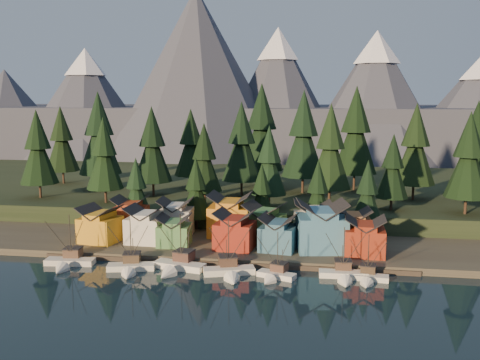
% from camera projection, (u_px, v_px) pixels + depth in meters
% --- Properties ---
extents(ground, '(500.00, 500.00, 0.00)m').
position_uv_depth(ground, '(209.00, 291.00, 98.11)').
color(ground, black).
rests_on(ground, ground).
extents(shore_strip, '(400.00, 50.00, 1.50)m').
position_uv_depth(shore_strip, '(242.00, 233.00, 137.05)').
color(shore_strip, '#3C362B').
rests_on(shore_strip, ground).
extents(hillside, '(420.00, 100.00, 6.00)m').
position_uv_depth(hillside, '(264.00, 191.00, 185.51)').
color(hillside, black).
rests_on(hillside, ground).
extents(dock, '(80.00, 4.00, 1.00)m').
position_uv_depth(dock, '(225.00, 262.00, 114.14)').
color(dock, '#3F362D').
rests_on(dock, ground).
extents(mountain_ridge, '(560.00, 190.00, 90.00)m').
position_uv_depth(mountain_ridge, '(281.00, 114.00, 303.28)').
color(mountain_ridge, '#444757').
rests_on(mountain_ridge, ground).
extents(boat_0, '(10.84, 11.65, 11.92)m').
position_uv_depth(boat_0, '(68.00, 256.00, 112.48)').
color(boat_0, beige).
rests_on(boat_0, ground).
extents(boat_1, '(10.34, 10.85, 11.71)m').
position_uv_depth(boat_1, '(130.00, 261.00, 109.07)').
color(boat_1, silver).
rests_on(boat_1, ground).
extents(boat_2, '(11.62, 12.21, 12.86)m').
position_uv_depth(boat_2, '(177.00, 259.00, 109.57)').
color(boat_2, white).
rests_on(boat_2, ground).
extents(boat_3, '(11.06, 11.59, 12.32)m').
position_uv_depth(boat_3, '(230.00, 264.00, 106.39)').
color(boat_3, silver).
rests_on(boat_3, ground).
extents(boat_4, '(8.23, 8.77, 10.20)m').
position_uv_depth(boat_4, '(275.00, 269.00, 104.58)').
color(boat_4, white).
rests_on(boat_4, ground).
extents(boat_5, '(9.94, 10.77, 11.13)m').
position_uv_depth(boat_5, '(344.00, 268.00, 104.64)').
color(boat_5, white).
rests_on(boat_5, ground).
extents(boat_6, '(8.52, 9.10, 10.00)m').
position_uv_depth(boat_6, '(367.00, 272.00, 103.22)').
color(boat_6, silver).
rests_on(boat_6, ground).
extents(house_front_0, '(9.81, 9.43, 8.52)m').
position_uv_depth(house_front_0, '(100.00, 223.00, 125.64)').
color(house_front_0, orange).
rests_on(house_front_0, shore_strip).
extents(house_front_1, '(8.63, 8.31, 8.58)m').
position_uv_depth(house_front_1, '(146.00, 223.00, 125.22)').
color(house_front_1, beige).
rests_on(house_front_1, shore_strip).
extents(house_front_2, '(7.72, 7.77, 7.05)m').
position_uv_depth(house_front_2, '(174.00, 230.00, 122.66)').
color(house_front_2, '#4B8246').
rests_on(house_front_2, shore_strip).
extents(house_front_3, '(9.23, 8.87, 8.61)m').
position_uv_depth(house_front_3, '(235.00, 229.00, 120.01)').
color(house_front_3, maroon).
rests_on(house_front_3, shore_strip).
extents(house_front_4, '(8.70, 9.22, 7.84)m').
position_uv_depth(house_front_4, '(278.00, 232.00, 119.00)').
color(house_front_4, '#325F77').
rests_on(house_front_4, shore_strip).
extents(house_front_5, '(12.06, 11.27, 11.13)m').
position_uv_depth(house_front_5, '(322.00, 225.00, 118.27)').
color(house_front_5, teal).
rests_on(house_front_5, shore_strip).
extents(house_front_6, '(8.66, 8.21, 8.43)m').
position_uv_depth(house_front_6, '(365.00, 235.00, 115.04)').
color(house_front_6, maroon).
rests_on(house_front_6, shore_strip).
extents(house_back_0, '(8.48, 8.17, 8.90)m').
position_uv_depth(house_back_0, '(130.00, 214.00, 135.17)').
color(house_back_0, '#943216').
rests_on(house_back_0, shore_strip).
extents(house_back_1, '(8.65, 8.75, 9.08)m').
position_uv_depth(house_back_1, '(176.00, 216.00, 131.78)').
color(house_back_1, beige).
rests_on(house_back_1, shore_strip).
extents(house_back_2, '(10.04, 9.23, 10.61)m').
position_uv_depth(house_back_2, '(230.00, 214.00, 130.88)').
color(house_back_2, orange).
rests_on(house_back_2, shore_strip).
extents(house_back_3, '(10.50, 9.78, 9.04)m').
position_uv_depth(house_back_3, '(264.00, 221.00, 126.39)').
color(house_back_3, '#417740').
rests_on(house_back_3, shore_strip).
extents(house_back_4, '(9.54, 9.23, 9.54)m').
position_uv_depth(house_back_4, '(313.00, 221.00, 125.90)').
color(house_back_4, beige).
rests_on(house_back_4, shore_strip).
extents(house_back_5, '(8.05, 8.13, 8.37)m').
position_uv_depth(house_back_5, '(354.00, 225.00, 123.99)').
color(house_back_5, brown).
rests_on(house_back_5, shore_strip).
extents(tree_hill_0, '(11.12, 11.12, 25.92)m').
position_uv_depth(tree_hill_0, '(38.00, 150.00, 155.32)').
color(tree_hill_0, '#332319').
rests_on(tree_hill_0, hillside).
extents(tree_hill_1, '(13.42, 13.42, 31.25)m').
position_uv_depth(tree_hill_1, '(99.00, 136.00, 168.65)').
color(tree_hill_1, '#332319').
rests_on(tree_hill_1, hillside).
extents(tree_hill_2, '(10.30, 10.30, 23.99)m').
position_uv_depth(tree_hill_2, '(104.00, 156.00, 148.20)').
color(tree_hill_2, '#332319').
rests_on(tree_hill_2, hillside).
extents(tree_hill_3, '(11.49, 11.49, 26.77)m').
position_uv_depth(tree_hill_3, '(152.00, 147.00, 158.14)').
color(tree_hill_3, '#332319').
rests_on(tree_hill_3, hillside).
extents(tree_hill_4, '(11.07, 11.07, 25.78)m').
position_uv_depth(tree_hill_4, '(191.00, 145.00, 171.64)').
color(tree_hill_4, '#332319').
rests_on(tree_hill_4, hillside).
extents(tree_hill_5, '(9.65, 9.65, 22.48)m').
position_uv_depth(tree_hill_5, '(204.00, 160.00, 145.97)').
color(tree_hill_5, '#332319').
rests_on(tree_hill_5, hillside).
extents(tree_hill_6, '(12.08, 12.08, 28.14)m').
position_uv_depth(tree_hill_6, '(242.00, 145.00, 158.91)').
color(tree_hill_6, '#332319').
rests_on(tree_hill_6, hillside).
extents(tree_hill_7, '(9.48, 9.48, 22.08)m').
position_uv_depth(tree_hill_7, '(269.00, 163.00, 141.28)').
color(tree_hill_7, '#332319').
rests_on(tree_hill_7, hillside).
extents(tree_hill_8, '(13.58, 13.58, 31.63)m').
position_uv_depth(tree_hill_8, '(303.00, 137.00, 162.68)').
color(tree_hill_8, '#332319').
rests_on(tree_hill_8, hillside).
extents(tree_hill_9, '(11.91, 11.91, 27.74)m').
position_uv_depth(tree_hill_9, '(330.00, 150.00, 145.18)').
color(tree_hill_9, '#332319').
rests_on(tree_hill_9, hillside).
extents(tree_hill_10, '(14.14, 14.14, 32.94)m').
position_uv_depth(tree_hill_10, '(356.00, 134.00, 167.92)').
color(tree_hill_10, '#332319').
rests_on(tree_hill_10, hillside).
extents(tree_hill_11, '(8.62, 8.62, 20.08)m').
position_uv_depth(tree_hill_11, '(393.00, 169.00, 138.48)').
color(tree_hill_11, '#332319').
rests_on(tree_hill_11, hillside).
extents(tree_hill_12, '(11.93, 11.93, 27.79)m').
position_uv_depth(tree_hill_12, '(415.00, 147.00, 152.23)').
color(tree_hill_12, '#332319').
rests_on(tree_hill_12, hillside).
extents(tree_hill_13, '(11.15, 11.15, 25.97)m').
position_uv_depth(tree_hill_13, '(469.00, 158.00, 133.27)').
color(tree_hill_13, '#332319').
rests_on(tree_hill_13, hillside).
extents(tree_hill_14, '(12.24, 12.24, 28.52)m').
position_uv_depth(tree_hill_14, '(476.00, 145.00, 155.26)').
color(tree_hill_14, '#332319').
rests_on(tree_hill_14, hillside).
extents(tree_hill_15, '(14.56, 14.56, 33.92)m').
position_uv_depth(tree_hill_15, '(262.00, 131.00, 174.41)').
color(tree_hill_15, '#332319').
rests_on(tree_hill_15, hillside).
extents(tree_hill_16, '(11.38, 11.38, 26.51)m').
position_uv_depth(tree_hill_16, '(62.00, 141.00, 181.57)').
color(tree_hill_16, '#332319').
rests_on(tree_hill_16, hillside).
extents(tree_shore_0, '(7.88, 7.88, 18.35)m').
position_uv_depth(tree_shore_0, '(136.00, 189.00, 139.70)').
color(tree_shore_0, '#332319').
rests_on(tree_shore_0, shore_strip).
extents(tree_shore_1, '(8.04, 8.04, 18.73)m').
position_uv_depth(tree_shore_1, '(196.00, 190.00, 137.21)').
color(tree_shore_1, '#332319').
rests_on(tree_shore_1, shore_strip).
extents(tree_shore_2, '(7.50, 7.50, 17.47)m').
position_uv_depth(tree_shore_2, '(262.00, 194.00, 134.70)').
color(tree_shore_2, '#332319').
rests_on(tree_shore_2, shore_strip).
extents(tree_shore_3, '(8.02, 8.02, 18.69)m').
position_uv_depth(tree_shore_3, '(318.00, 193.00, 132.45)').
color(tree_shore_3, '#332319').
rests_on(tree_shore_3, shore_strip).
extents(tree_shore_4, '(8.09, 8.09, 18.85)m').
position_uv_depth(tree_shore_4, '(367.00, 194.00, 130.59)').
color(tree_shore_4, '#332319').
rests_on(tree_shore_4, shore_strip).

